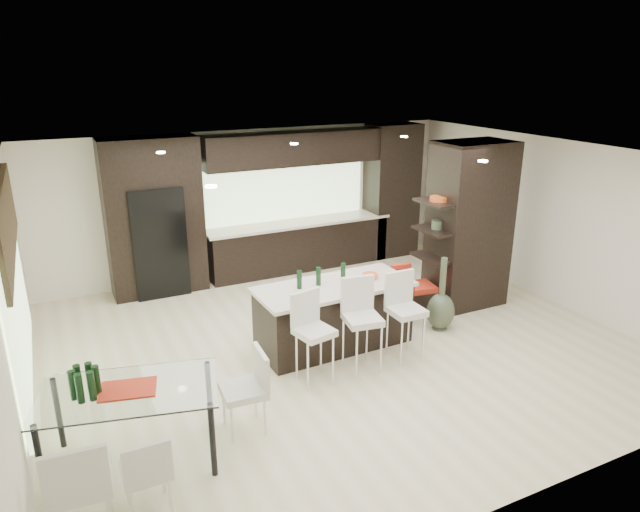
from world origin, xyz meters
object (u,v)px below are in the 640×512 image
chair_far (82,489)px  kitchen_island (334,315)px  floor_vase (442,294)px  dining_table (133,426)px  stool_mid (362,335)px  chair_near (147,475)px  bench (399,300)px  chair_end (243,396)px  stool_left (315,348)px  stool_right (405,326)px

chair_far → kitchen_island: bearing=36.6°
kitchen_island → floor_vase: 1.71m
dining_table → chair_far: (-0.53, -0.81, 0.06)m
stool_mid → dining_table: (-2.97, -0.55, -0.10)m
kitchen_island → chair_near: bearing=-146.3°
floor_vase → chair_near: (-4.66, -1.86, -0.19)m
bench → chair_end: chair_end is taller
kitchen_island → floor_vase: (1.69, -0.25, 0.11)m
stool_mid → chair_end: size_ratio=1.18×
bench → chair_near: size_ratio=1.56×
chair_near → chair_end: bearing=33.3°
stool_left → chair_far: stool_left is taller
bench → chair_far: (-4.94, -2.66, 0.24)m
bench → dining_table: bearing=-148.3°
stool_left → stool_right: stool_right is taller
stool_left → dining_table: stool_left is taller
kitchen_island → bench: 1.54m
stool_right → bench: (0.76, 1.29, -0.26)m
chair_near → chair_end: 1.40m
stool_left → chair_end: 1.26m
stool_left → stool_right: (1.36, -0.01, 0.01)m
kitchen_island → chair_far: 4.11m
stool_left → dining_table: size_ratio=0.56×
stool_right → chair_end: stool_right is taller
stool_right → chair_far: (-4.18, -1.37, -0.02)m
dining_table → chair_end: chair_end is taller
stool_mid → chair_far: (-3.50, -1.36, -0.04)m
stool_mid → kitchen_island: bearing=98.9°
kitchen_island → chair_near: 3.64m
chair_end → dining_table: bearing=93.6°
chair_near → chair_end: size_ratio=0.89×
stool_right → stool_left: bearing=179.8°
kitchen_island → bench: bearing=17.4°
chair_near → chair_far: size_ratio=0.82×
bench → chair_end: (-3.24, -1.85, 0.20)m
stool_right → floor_vase: floor_vase is taller
stool_left → floor_vase: bearing=0.9°
stool_left → stool_mid: (0.68, -0.01, 0.03)m
stool_right → floor_vase: size_ratio=0.86×
stool_mid → bench: (1.43, 1.30, -0.28)m
chair_far → dining_table: bearing=61.6°
kitchen_island → stool_left: stool_left is taller
chair_far → chair_end: chair_far is taller
stool_left → chair_near: bearing=-161.7°
stool_left → chair_far: (-2.82, -1.37, -0.01)m
stool_left → stool_right: bearing=-12.0°
stool_right → chair_far: size_ratio=1.05×
kitchen_island → chair_far: chair_far is taller
stool_right → chair_near: size_ratio=1.29×
floor_vase → dining_table: floor_vase is taller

